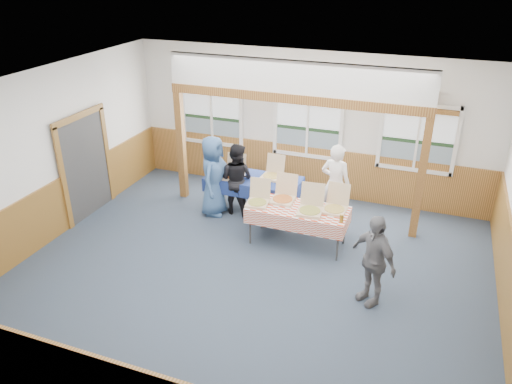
% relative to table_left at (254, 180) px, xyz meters
% --- Properties ---
extents(floor, '(8.00, 8.00, 0.00)m').
position_rel_table_left_xyz_m(floor, '(0.78, -2.20, -0.70)').
color(floor, '#2A3745').
rests_on(floor, ground).
extents(ceiling, '(8.00, 8.00, 0.00)m').
position_rel_table_left_xyz_m(ceiling, '(0.78, -2.20, 2.50)').
color(ceiling, white).
rests_on(ceiling, wall_back).
extents(wall_back, '(8.00, 0.00, 8.00)m').
position_rel_table_left_xyz_m(wall_back, '(0.78, 1.30, 0.90)').
color(wall_back, silver).
rests_on(wall_back, floor).
extents(wall_front, '(8.00, 0.00, 8.00)m').
position_rel_table_left_xyz_m(wall_front, '(0.78, -5.70, 0.90)').
color(wall_front, silver).
rests_on(wall_front, floor).
extents(wall_left, '(0.00, 8.00, 8.00)m').
position_rel_table_left_xyz_m(wall_left, '(-3.22, -2.20, 0.90)').
color(wall_left, silver).
rests_on(wall_left, floor).
extents(wainscot_back, '(7.98, 0.05, 1.10)m').
position_rel_table_left_xyz_m(wainscot_back, '(0.78, 1.28, -0.15)').
color(wainscot_back, brown).
rests_on(wainscot_back, floor).
extents(wainscot_left, '(0.05, 6.98, 1.10)m').
position_rel_table_left_xyz_m(wainscot_left, '(-3.19, -2.20, -0.15)').
color(wainscot_left, brown).
rests_on(wainscot_left, floor).
extents(wainscot_right, '(0.05, 6.98, 1.10)m').
position_rel_table_left_xyz_m(wainscot_right, '(4.76, -2.20, -0.15)').
color(wainscot_right, brown).
rests_on(wainscot_right, floor).
extents(cased_opening, '(0.06, 1.30, 2.10)m').
position_rel_table_left_xyz_m(cased_opening, '(-3.18, -1.30, 0.35)').
color(cased_opening, '#323232').
rests_on(cased_opening, wall_left).
extents(window_left, '(1.56, 0.10, 1.46)m').
position_rel_table_left_xyz_m(window_left, '(-1.52, 1.26, 0.98)').
color(window_left, white).
rests_on(window_left, wall_back).
extents(window_mid, '(1.56, 0.10, 1.46)m').
position_rel_table_left_xyz_m(window_mid, '(0.78, 1.26, 0.98)').
color(window_mid, white).
rests_on(window_mid, wall_back).
extents(window_right, '(1.56, 0.10, 1.46)m').
position_rel_table_left_xyz_m(window_right, '(3.08, 1.26, 0.98)').
color(window_right, white).
rests_on(window_right, wall_back).
extents(post_left, '(0.15, 0.15, 2.40)m').
position_rel_table_left_xyz_m(post_left, '(-1.72, 0.10, 0.50)').
color(post_left, brown).
rests_on(post_left, floor).
extents(post_right, '(0.15, 0.15, 2.40)m').
position_rel_table_left_xyz_m(post_right, '(3.28, 0.10, 0.50)').
color(post_right, brown).
rests_on(post_right, floor).
extents(cross_beam, '(5.15, 0.18, 0.18)m').
position_rel_table_left_xyz_m(cross_beam, '(0.78, 0.10, 1.79)').
color(cross_beam, brown).
rests_on(cross_beam, post_left).
extents(table_left, '(2.09, 1.22, 0.76)m').
position_rel_table_left_xyz_m(table_left, '(0.00, 0.00, 0.00)').
color(table_left, '#323232').
rests_on(table_left, floor).
extents(table_right, '(1.87, 0.87, 0.76)m').
position_rel_table_left_xyz_m(table_right, '(1.25, -0.98, -0.00)').
color(table_right, '#323232').
rests_on(table_right, floor).
extents(pizza_box_a, '(0.44, 0.53, 0.44)m').
position_rel_table_left_xyz_m(pizza_box_a, '(-0.40, -0.11, 0.12)').
color(pizza_box_a, beige).
rests_on(pizza_box_a, table_left).
extents(pizza_box_b, '(0.42, 0.50, 0.43)m').
position_rel_table_left_xyz_m(pizza_box_b, '(0.35, 0.16, 0.12)').
color(pizza_box_b, beige).
rests_on(pizza_box_b, table_left).
extents(pizza_box_c, '(0.45, 0.52, 0.43)m').
position_rel_table_left_xyz_m(pizza_box_c, '(0.50, -1.08, 0.12)').
color(pizza_box_c, beige).
rests_on(pizza_box_c, table_right).
extents(pizza_box_d, '(0.43, 0.52, 0.46)m').
position_rel_table_left_xyz_m(pizza_box_d, '(0.90, -0.79, 0.12)').
color(pizza_box_d, beige).
rests_on(pizza_box_d, table_right).
extents(pizza_box_e, '(0.48, 0.56, 0.47)m').
position_rel_table_left_xyz_m(pizza_box_e, '(1.50, -1.06, 0.12)').
color(pizza_box_e, beige).
rests_on(pizza_box_e, table_right).
extents(pizza_box_f, '(0.43, 0.52, 0.45)m').
position_rel_table_left_xyz_m(pizza_box_f, '(1.90, -0.84, 0.12)').
color(pizza_box_f, beige).
rests_on(pizza_box_f, table_right).
extents(veggie_tray, '(0.42, 0.42, 0.09)m').
position_rel_table_left_xyz_m(veggie_tray, '(-0.75, 0.00, 0.09)').
color(veggie_tray, black).
rests_on(veggie_tray, table_left).
extents(drink_glass, '(0.07, 0.07, 0.15)m').
position_rel_table_left_xyz_m(drink_glass, '(2.10, -1.23, 0.13)').
color(drink_glass, '#885B16').
rests_on(drink_glass, table_right).
extents(woman_white, '(0.67, 0.50, 1.68)m').
position_rel_table_left_xyz_m(woman_white, '(1.70, 0.09, 0.14)').
color(woman_white, white).
rests_on(woman_white, floor).
extents(woman_black, '(0.81, 0.66, 1.53)m').
position_rel_table_left_xyz_m(woman_black, '(-0.30, -0.20, 0.06)').
color(woman_black, black).
rests_on(woman_black, floor).
extents(man_blue, '(0.60, 0.87, 1.70)m').
position_rel_table_left_xyz_m(man_blue, '(-0.73, -0.40, 0.15)').
color(man_blue, '#355685').
rests_on(man_blue, floor).
extents(person_grey, '(0.93, 0.85, 1.52)m').
position_rel_table_left_xyz_m(person_grey, '(2.80, -2.23, 0.06)').
color(person_grey, slate).
rests_on(person_grey, floor).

